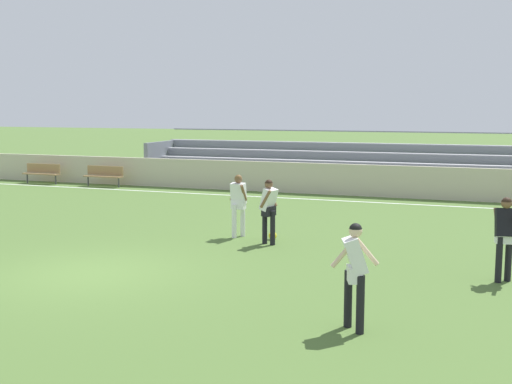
{
  "coord_description": "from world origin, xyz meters",
  "views": [
    {
      "loc": [
        7.73,
        -11.24,
        3.49
      ],
      "look_at": [
        1.37,
        6.49,
        0.98
      ],
      "focal_mm": 45.08,
      "sensor_mm": 36.0,
      "label": 1
    }
  ],
  "objects_px": {
    "player_white_deep_cover": "(238,200)",
    "bench_near_wall_gap": "(42,172)",
    "soccer_ball": "(273,236)",
    "player_white_wide_left": "(355,267)",
    "player_dark_wide_right": "(505,232)",
    "player_white_overlapping": "(269,206)",
    "bench_far_left": "(104,174)",
    "bleacher_stand": "(374,165)"
  },
  "relations": [
    {
      "from": "player_white_deep_cover",
      "to": "player_dark_wide_right",
      "type": "distance_m",
      "value": 7.03
    },
    {
      "from": "bench_far_left",
      "to": "player_white_overlapping",
      "type": "distance_m",
      "value": 13.87
    },
    {
      "from": "bench_far_left",
      "to": "player_white_overlapping",
      "type": "bearing_deg",
      "value": -39.94
    },
    {
      "from": "bench_far_left",
      "to": "player_white_wide_left",
      "type": "bearing_deg",
      "value": -46.12
    },
    {
      "from": "player_white_deep_cover",
      "to": "soccer_ball",
      "type": "bearing_deg",
      "value": -1.87
    },
    {
      "from": "player_white_wide_left",
      "to": "bench_near_wall_gap",
      "type": "bearing_deg",
      "value": 139.92
    },
    {
      "from": "bench_far_left",
      "to": "soccer_ball",
      "type": "relative_size",
      "value": 8.18
    },
    {
      "from": "soccer_ball",
      "to": "bench_far_left",
      "type": "bearing_deg",
      "value": 141.73
    },
    {
      "from": "bench_near_wall_gap",
      "to": "player_white_wide_left",
      "type": "bearing_deg",
      "value": -40.08
    },
    {
      "from": "player_white_deep_cover",
      "to": "bench_near_wall_gap",
      "type": "bearing_deg",
      "value": 147.17
    },
    {
      "from": "player_white_deep_cover",
      "to": "player_white_wide_left",
      "type": "bearing_deg",
      "value": -54.88
    },
    {
      "from": "player_white_deep_cover",
      "to": "player_white_wide_left",
      "type": "height_order",
      "value": "player_white_wide_left"
    },
    {
      "from": "bench_far_left",
      "to": "bench_near_wall_gap",
      "type": "distance_m",
      "value": 3.28
    },
    {
      "from": "bench_far_left",
      "to": "player_white_deep_cover",
      "type": "bearing_deg",
      "value": -40.9
    },
    {
      "from": "bench_far_left",
      "to": "soccer_ball",
      "type": "bearing_deg",
      "value": -38.27
    },
    {
      "from": "player_white_deep_cover",
      "to": "soccer_ball",
      "type": "xyz_separation_m",
      "value": [
        0.98,
        -0.03,
        -0.9
      ]
    },
    {
      "from": "bench_far_left",
      "to": "bleacher_stand",
      "type": "bearing_deg",
      "value": 16.48
    },
    {
      "from": "soccer_ball",
      "to": "player_white_overlapping",
      "type": "bearing_deg",
      "value": -81.78
    },
    {
      "from": "player_white_overlapping",
      "to": "player_white_wide_left",
      "type": "height_order",
      "value": "player_white_wide_left"
    },
    {
      "from": "bench_near_wall_gap",
      "to": "player_white_wide_left",
      "type": "xyz_separation_m",
      "value": [
        17.19,
        -14.47,
        0.48
      ]
    },
    {
      "from": "bench_far_left",
      "to": "player_dark_wide_right",
      "type": "bearing_deg",
      "value": -33.38
    },
    {
      "from": "bench_near_wall_gap",
      "to": "player_white_overlapping",
      "type": "distance_m",
      "value": 16.51
    },
    {
      "from": "bench_far_left",
      "to": "player_white_deep_cover",
      "type": "height_order",
      "value": "player_white_deep_cover"
    },
    {
      "from": "player_white_overlapping",
      "to": "player_white_wide_left",
      "type": "xyz_separation_m",
      "value": [
        3.29,
        -5.57,
        0.03
      ]
    },
    {
      "from": "soccer_ball",
      "to": "player_white_wide_left",
      "type": "bearing_deg",
      "value": -61.29
    },
    {
      "from": "player_dark_wide_right",
      "to": "soccer_ball",
      "type": "bearing_deg",
      "value": 157.41
    },
    {
      "from": "bench_near_wall_gap",
      "to": "player_white_deep_cover",
      "type": "relative_size",
      "value": 1.06
    },
    {
      "from": "bench_far_left",
      "to": "player_dark_wide_right",
      "type": "xyz_separation_m",
      "value": [
        16.18,
        -10.66,
        0.48
      ]
    },
    {
      "from": "bench_near_wall_gap",
      "to": "player_white_overlapping",
      "type": "xyz_separation_m",
      "value": [
        13.91,
        -8.9,
        0.45
      ]
    },
    {
      "from": "player_white_wide_left",
      "to": "player_white_overlapping",
      "type": "bearing_deg",
      "value": 120.53
    },
    {
      "from": "player_white_wide_left",
      "to": "bleacher_stand",
      "type": "bearing_deg",
      "value": 98.48
    },
    {
      "from": "bleacher_stand",
      "to": "soccer_ball",
      "type": "xyz_separation_m",
      "value": [
        -0.71,
        -11.65,
        -0.9
      ]
    },
    {
      "from": "player_white_deep_cover",
      "to": "player_dark_wide_right",
      "type": "height_order",
      "value": "player_dark_wide_right"
    },
    {
      "from": "bench_near_wall_gap",
      "to": "player_dark_wide_right",
      "type": "relative_size",
      "value": 1.05
    },
    {
      "from": "player_dark_wide_right",
      "to": "player_white_wide_left",
      "type": "relative_size",
      "value": 1.0
    },
    {
      "from": "player_white_deep_cover",
      "to": "soccer_ball",
      "type": "height_order",
      "value": "player_white_deep_cover"
    },
    {
      "from": "bleacher_stand",
      "to": "bench_near_wall_gap",
      "type": "bearing_deg",
      "value": -167.1
    },
    {
      "from": "bench_near_wall_gap",
      "to": "player_white_wide_left",
      "type": "height_order",
      "value": "player_white_wide_left"
    },
    {
      "from": "bench_far_left",
      "to": "player_dark_wide_right",
      "type": "distance_m",
      "value": 19.39
    },
    {
      "from": "player_white_deep_cover",
      "to": "bleacher_stand",
      "type": "bearing_deg",
      "value": 81.7
    },
    {
      "from": "bleacher_stand",
      "to": "player_white_overlapping",
      "type": "xyz_separation_m",
      "value": [
        -0.63,
        -12.23,
        -0.02
      ]
    },
    {
      "from": "bench_near_wall_gap",
      "to": "player_white_overlapping",
      "type": "height_order",
      "value": "player_white_overlapping"
    }
  ]
}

